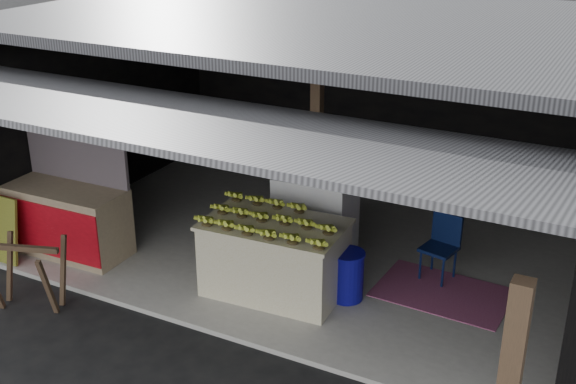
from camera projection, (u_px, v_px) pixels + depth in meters
The scene contains 13 objects.
ground at pixel (212, 335), 7.69m from camera, with size 80.00×80.00×0.00m, color black.
concrete_slab at pixel (314, 240), 9.72m from camera, with size 7.00×5.00×0.06m, color gray.
shophouse at pixel (327, 84), 9.18m from camera, with size 7.40×7.29×3.02m.
banana_table at pixel (275, 258), 8.25m from camera, with size 1.65×1.07×0.88m.
banana_pile at pixel (274, 216), 8.05m from camera, with size 1.47×0.88×0.17m, color yellow, non-canonical shape.
white_crate at pixel (315, 216), 9.09m from camera, with size 0.97×0.68×1.06m.
neighbor_stall at pixel (68, 217), 9.18m from camera, with size 1.58×0.75×1.61m.
green_signboard at pixel (0, 229), 8.98m from camera, with size 0.57×0.04×0.86m, color black.
sawhorse at pixel (27, 269), 8.01m from camera, with size 0.88×0.88×0.78m.
water_barrel at pixel (347, 277), 8.17m from camera, with size 0.38×0.38×0.55m, color #0E0C87.
plastic_chair at pixel (443, 241), 8.57m from camera, with size 0.45×0.45×0.80m.
magenta_rug at pixel (443, 293), 8.38m from camera, with size 1.50×1.00×0.01m, color #7A1B4C.
picture_frames at pixel (374, 64), 11.01m from camera, with size 1.62×0.04×0.46m.
Camera 1 is at (3.73, -5.38, 4.38)m, focal length 45.00 mm.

